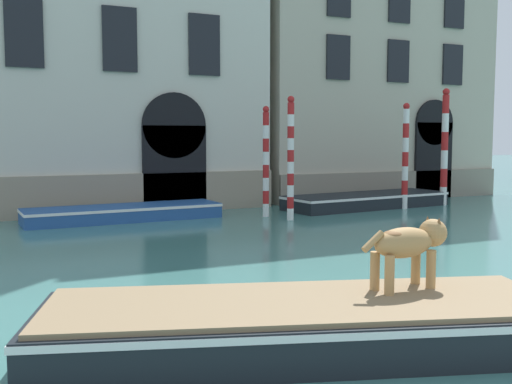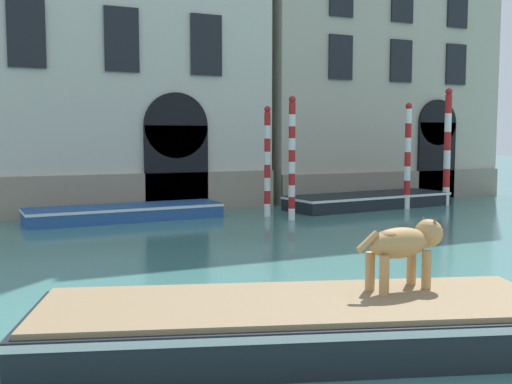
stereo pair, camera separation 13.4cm
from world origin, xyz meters
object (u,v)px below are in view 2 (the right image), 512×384
Objects in this scene: mooring_pole_1 at (408,156)px; boat_moored_near_palazzo at (125,212)px; dog_on_deck at (405,243)px; mooring_pole_3 at (292,158)px; boat_foreground at (297,323)px; mooring_pole_2 at (447,147)px; boat_moored_far at (369,200)px; mooring_pole_0 at (267,161)px.

boat_moored_near_palazzo is at bearing 173.23° from mooring_pole_1.
mooring_pole_3 is (3.48, 9.74, 0.70)m from dog_on_deck.
mooring_pole_2 reaches higher than boat_foreground.
boat_moored_far reaches higher than boat_moored_near_palazzo.
mooring_pole_3 reaches higher than dog_on_deck.
dog_on_deck reaches higher than boat_moored_far.
boat_moored_near_palazzo is at bearing 175.83° from mooring_pole_2.
mooring_pole_3 is (-6.87, -1.14, -0.27)m from mooring_pole_2.
boat_foreground reaches higher than boat_moored_near_palazzo.
mooring_pole_2 is 1.14× the size of mooring_pole_3.
mooring_pole_0 is at bearing -177.16° from boat_moored_far.
boat_moored_near_palazzo is at bearing 90.74° from dog_on_deck.
mooring_pole_0 is (4.19, -0.97, 1.48)m from boat_moored_near_palazzo.
boat_moored_far is 1.74× the size of mooring_pole_1.
dog_on_deck is 0.23× the size of boat_moored_near_palazzo.
dog_on_deck is at bearing -128.33° from mooring_pole_1.
dog_on_deck is at bearing -133.58° from mooring_pole_2.
dog_on_deck reaches higher than boat_moored_near_palazzo.
boat_foreground reaches higher than boat_moored_far.
boat_moored_far is 4.51m from mooring_pole_0.
dog_on_deck is at bearing -106.36° from mooring_pole_0.
mooring_pole_0 is at bearing 178.43° from mooring_pole_1.
boat_foreground is 10.98m from mooring_pole_3.
boat_moored_near_palazzo is 1.61× the size of mooring_pole_1.
mooring_pole_1 is 4.96m from mooring_pole_3.
mooring_pole_2 is at bearing 1.15° from mooring_pole_0.
mooring_pole_3 is (0.33, -1.00, 0.13)m from mooring_pole_0.
mooring_pole_1 is 0.99× the size of mooring_pole_3.
mooring_pole_2 is 6.96m from mooring_pole_3.
boat_moored_far is at bearing 141.55° from mooring_pole_1.
dog_on_deck is 11.79m from boat_moored_near_palazzo.
mooring_pole_2 is (7.20, 0.14, 0.40)m from mooring_pole_0.
mooring_pole_1 reaches higher than boat_foreground.
boat_moored_far is at bearing -5.22° from boat_moored_near_palazzo.
boat_moored_near_palazzo is 1.39× the size of mooring_pole_2.
mooring_pole_2 is (2.98, -0.51, 1.86)m from boat_moored_far.
boat_moored_near_palazzo is 9.62m from mooring_pole_1.
mooring_pole_0 is 0.93× the size of mooring_pole_3.
boat_foreground is at bearing -133.96° from boat_moored_far.
mooring_pole_1 is (1.00, -0.79, 1.57)m from boat_moored_far.
boat_moored_far is 1.84× the size of mooring_pole_0.
mooring_pole_2 reaches higher than mooring_pole_0.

